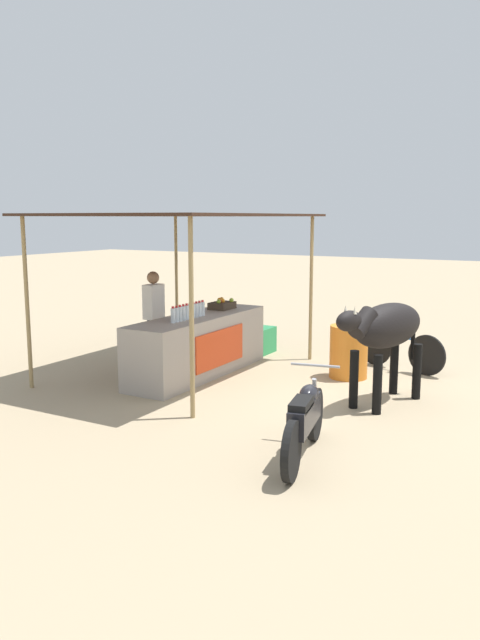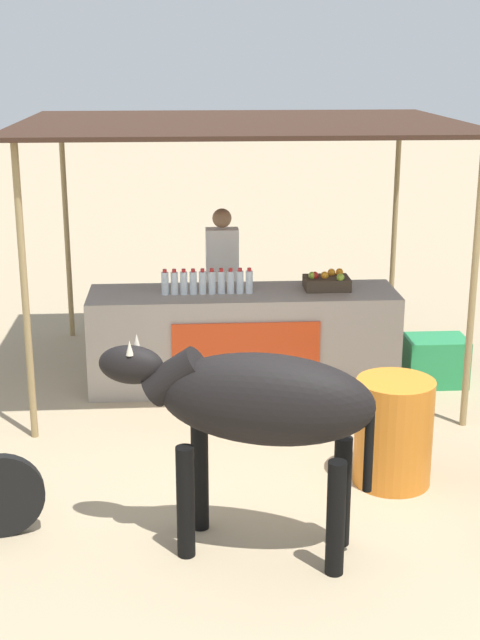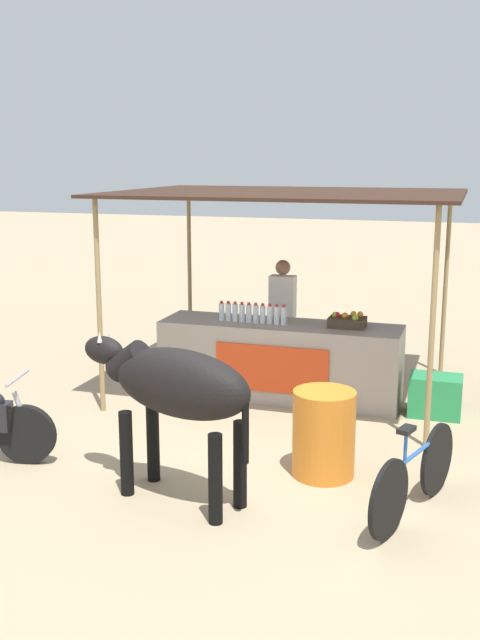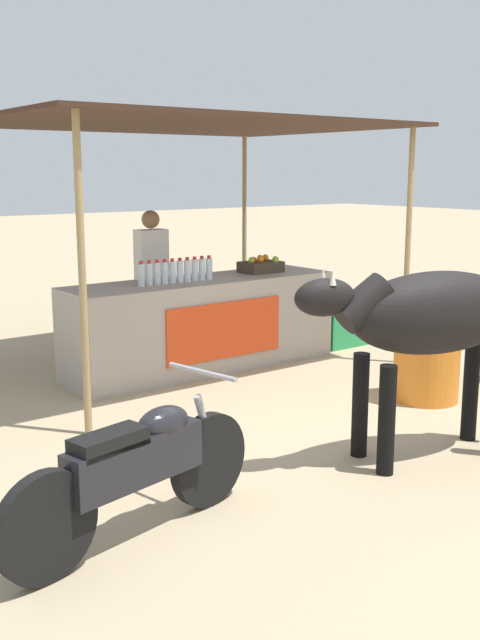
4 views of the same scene
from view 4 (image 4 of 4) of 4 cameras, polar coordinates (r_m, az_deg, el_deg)
name	(u,v)px [view 4 (image 4 of 4)]	position (r m, az deg, el deg)	size (l,w,h in m)	color
ground_plane	(350,422)	(6.43, 8.39, -7.67)	(60.00, 60.00, 0.00)	tan
stall_counter	(203,324)	(7.94, -2.86, -0.30)	(3.00, 0.82, 0.96)	#9E9389
stall_awning	(184,133)	(8.03, -4.25, 14.06)	(4.20, 3.20, 2.57)	#382319
water_bottle_row	(176,271)	(7.61, -4.88, 3.71)	(0.88, 0.07, 0.25)	silver
fruit_crate	(261,266)	(8.37, 1.59, 4.14)	(0.44, 0.32, 0.18)	#3F3326
vendor_behind_counter	(152,283)	(8.41, -6.72, 2.85)	(0.34, 0.22, 1.65)	#383842
cooler_box	(338,325)	(9.11, 7.51, -0.41)	(0.60, 0.44, 0.48)	#268C4C
water_barrel	(427,356)	(7.05, 14.05, -2.65)	(0.60, 0.60, 0.83)	orange
cow	(428,320)	(5.50, 14.13, 0.02)	(1.85, 0.89, 1.44)	black
motorcycle_parked	(138,467)	(4.35, -7.77, -11.07)	(1.78, 0.61, 0.90)	black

